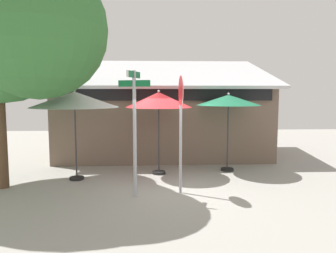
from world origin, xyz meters
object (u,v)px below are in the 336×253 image
(stop_sign, at_px, (181,110))
(patio_umbrella_forest_green_right, at_px, (228,101))
(shade_tree, at_px, (6,19))
(patio_umbrella_ivory_left, at_px, (74,100))
(street_sign_post, at_px, (134,122))
(patio_umbrella_crimson_center, at_px, (159,100))

(stop_sign, bearing_deg, patio_umbrella_forest_green_right, 52.79)
(patio_umbrella_forest_green_right, height_order, shade_tree, shade_tree)
(patio_umbrella_ivory_left, relative_size, shade_tree, 0.39)
(street_sign_post, relative_size, patio_umbrella_crimson_center, 1.17)
(stop_sign, height_order, shade_tree, shade_tree)
(patio_umbrella_crimson_center, height_order, shade_tree, shade_tree)
(patio_umbrella_ivory_left, relative_size, patio_umbrella_crimson_center, 1.01)
(stop_sign, bearing_deg, shade_tree, 173.15)
(patio_umbrella_crimson_center, relative_size, patio_umbrella_forest_green_right, 1.03)
(stop_sign, relative_size, patio_umbrella_crimson_center, 1.14)
(street_sign_post, height_order, patio_umbrella_forest_green_right, street_sign_post)
(stop_sign, distance_m, patio_umbrella_crimson_center, 2.16)
(patio_umbrella_crimson_center, height_order, patio_umbrella_forest_green_right, patio_umbrella_crimson_center)
(patio_umbrella_forest_green_right, bearing_deg, shade_tree, -163.84)
(street_sign_post, height_order, shade_tree, shade_tree)
(street_sign_post, height_order, patio_umbrella_crimson_center, street_sign_post)
(patio_umbrella_forest_green_right, bearing_deg, street_sign_post, -138.22)
(stop_sign, distance_m, patio_umbrella_forest_green_right, 3.04)
(stop_sign, relative_size, patio_umbrella_forest_green_right, 1.18)
(patio_umbrella_ivory_left, distance_m, shade_tree, 2.79)
(stop_sign, relative_size, shade_tree, 0.44)
(street_sign_post, distance_m, patio_umbrella_forest_green_right, 4.09)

